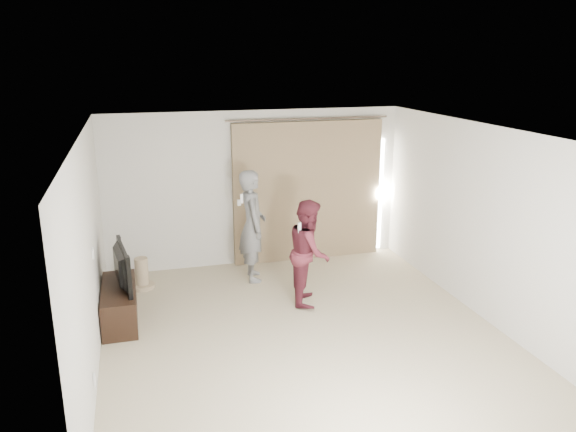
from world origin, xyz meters
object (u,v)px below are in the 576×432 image
at_px(tv, 116,267).
at_px(person_woman, 309,252).
at_px(person_man, 252,226).
at_px(tv_console, 120,304).

bearing_deg(tv, person_woman, -99.42).
xyz_separation_m(person_man, person_woman, (0.60, -1.06, -0.13)).
height_order(tv_console, tv, tv).
bearing_deg(person_woman, person_man, 119.58).
distance_m(tv_console, tv, 0.53).
xyz_separation_m(tv_console, tv, (0.00, 0.00, 0.53)).
distance_m(tv_console, person_woman, 2.69).
bearing_deg(tv, person_man, -72.09).
relative_size(tv_console, person_man, 0.71).
bearing_deg(tv, tv_console, -0.00).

